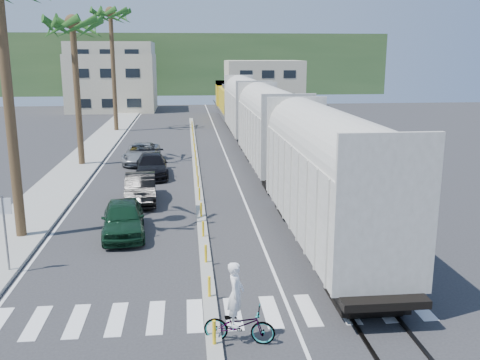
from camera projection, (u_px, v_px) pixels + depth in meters
The scene contains 16 objects.
ground at pixel (208, 288), 18.65m from camera, with size 140.00×140.00×0.00m, color #28282B.
sidewalk at pixel (87, 157), 42.01m from camera, with size 3.00×90.00×0.15m, color gray.
rails at pixel (252, 148), 46.25m from camera, with size 1.56×100.00×0.06m.
median at pixel (196, 168), 37.96m from camera, with size 0.45×60.00×0.85m.
crosswalk at pixel (211, 314), 16.71m from camera, with size 14.00×2.20×0.01m, color silver.
lane_markings at pixel (168, 156), 42.65m from camera, with size 9.42×90.00×0.01m.
freight_train at pixel (259, 121), 41.63m from camera, with size 3.00×60.94×5.85m.
palm_trees at pixel (76, 12), 37.37m from camera, with size 3.50×37.20×13.75m.
street_sign at pixel (4, 223), 19.42m from camera, with size 0.60×0.08×3.00m.
buildings at pixel (149, 77), 86.42m from camera, with size 38.00×27.00×10.00m.
hillside at pixel (188, 64), 114.13m from camera, with size 80.00×20.00×12.00m, color #385628.
car_lead at pixel (123, 218), 23.95m from camera, with size 2.27×4.74×1.56m, color black.
car_second at pixel (141, 188), 29.34m from camera, with size 1.95×4.77×1.54m, color black.
car_third at pixel (152, 165), 35.58m from camera, with size 2.44×5.21×1.47m, color black.
car_rear at pixel (142, 153), 39.95m from camera, with size 2.68×5.35×1.46m, color #96989B.
cyclist at pixel (239, 317), 14.96m from camera, with size 1.66×2.36×2.40m.
Camera 1 is at (-0.63, -17.32, 7.94)m, focal length 40.00 mm.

